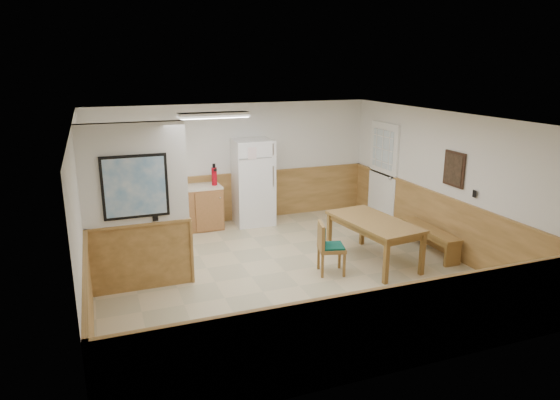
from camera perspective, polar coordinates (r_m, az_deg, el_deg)
name	(u,v)px	position (r m, az deg, el deg)	size (l,w,h in m)	color
ground	(285,271)	(8.25, 0.60, -8.16)	(6.00, 6.00, 0.00)	tan
ceiling	(286,118)	(7.60, 0.66, 9.39)	(6.00, 6.00, 0.02)	white
back_wall	(234,163)	(10.61, -5.27, 4.22)	(6.00, 0.02, 2.50)	white
right_wall	(443,182)	(9.32, 18.10, 1.94)	(0.02, 6.00, 2.50)	white
left_wall	(81,218)	(7.34, -21.78, -1.92)	(0.02, 6.00, 2.50)	white
wainscot_back	(235,198)	(10.76, -5.15, 0.28)	(6.00, 0.04, 1.00)	tan
wainscot_right	(438,223)	(9.50, 17.64, -2.47)	(0.04, 6.00, 1.00)	tan
wainscot_left	(88,269)	(7.58, -21.07, -7.33)	(0.04, 6.00, 1.00)	tan
partition_wall	(137,210)	(7.54, -16.08, -1.10)	(1.50, 0.20, 2.50)	white
kitchen_counter	(181,209)	(10.24, -11.20, -0.97)	(2.20, 0.61, 1.00)	#A8673B
exterior_door	(383,172)	(10.84, 11.67, 3.13)	(0.07, 1.02, 2.15)	white
kitchen_window	(130,156)	(10.19, -16.77, 4.88)	(0.80, 0.04, 1.00)	white
wall_painting	(454,169)	(9.01, 19.27, 3.36)	(0.04, 0.50, 0.60)	#311E13
fluorescent_fixture	(214,115)	(8.61, -7.59, 9.60)	(1.20, 0.30, 0.09)	white
refrigerator	(253,182)	(10.42, -3.09, 2.05)	(0.81, 0.73, 1.79)	white
dining_table	(374,225)	(8.54, 10.68, -2.88)	(1.05, 1.79, 0.75)	olive
dining_bench	(429,234)	(9.32, 16.70, -3.77)	(0.36, 1.45, 0.45)	olive
dining_chair	(327,244)	(8.04, 5.34, -5.06)	(0.64, 0.51, 0.85)	olive
fire_extinguisher	(214,176)	(10.17, -7.52, 2.76)	(0.14, 0.14, 0.44)	#AC0917
soap_bottle	(126,186)	(10.04, -17.24, 1.49)	(0.06, 0.06, 0.20)	green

